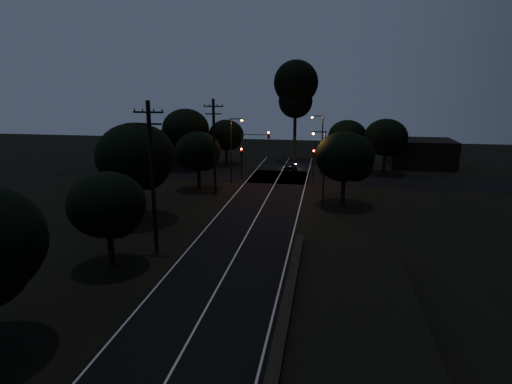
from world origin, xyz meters
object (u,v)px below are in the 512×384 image
(signal_mast, at_px, (254,146))
(car, at_px, (290,167))
(signal_right, at_px, (314,160))
(streetlight_b, at_px, (321,141))
(tall_pine, at_px, (296,89))
(utility_pole_mid, at_px, (152,176))
(signal_left, at_px, (242,157))
(streetlight_a, at_px, (233,146))
(streetlight_c, at_px, (323,162))
(utility_pole_far, at_px, (214,145))

(signal_mast, height_order, car, signal_mast)
(signal_right, bearing_deg, car, 119.88)
(signal_mast, xyz_separation_m, streetlight_b, (8.22, 4.01, 0.30))
(tall_pine, bearing_deg, signal_right, -76.51)
(utility_pole_mid, distance_m, signal_mast, 25.22)
(tall_pine, relative_size, signal_left, 3.80)
(tall_pine, height_order, signal_right, tall_pine)
(utility_pole_mid, height_order, streetlight_a, utility_pole_mid)
(signal_right, distance_m, streetlight_c, 10.18)
(utility_pole_mid, bearing_deg, signal_left, 86.79)
(utility_pole_mid, height_order, streetlight_c, utility_pole_mid)
(utility_pole_far, height_order, streetlight_c, utility_pole_far)
(streetlight_c, bearing_deg, streetlight_b, 92.14)
(signal_right, distance_m, car, 7.26)
(utility_pole_mid, relative_size, utility_pole_far, 1.05)
(utility_pole_far, relative_size, signal_right, 2.56)
(tall_pine, bearing_deg, streetlight_b, -68.62)
(utility_pole_far, relative_size, car, 2.65)
(utility_pole_mid, distance_m, signal_left, 25.19)
(signal_left, height_order, streetlight_a, streetlight_a)
(signal_right, bearing_deg, signal_left, 180.00)
(signal_mast, bearing_deg, streetlight_a, -140.23)
(utility_pole_mid, xyz_separation_m, signal_mast, (3.09, 24.99, -1.40))
(car, bearing_deg, utility_pole_mid, 79.30)
(tall_pine, xyz_separation_m, car, (0.15, -9.00, -10.58))
(streetlight_c, relative_size, car, 1.89)
(tall_pine, bearing_deg, car, -89.07)
(car, bearing_deg, signal_mast, 58.24)
(utility_pole_mid, height_order, signal_right, utility_pole_mid)
(utility_pole_far, height_order, signal_mast, utility_pole_far)
(signal_mast, height_order, streetlight_a, streetlight_a)
(utility_pole_far, distance_m, streetlight_c, 12.05)
(signal_right, height_order, streetlight_b, streetlight_b)
(signal_mast, bearing_deg, tall_pine, 75.38)
(signal_mast, xyz_separation_m, car, (4.06, 6.01, -3.67))
(utility_pole_far, distance_m, signal_left, 8.53)
(tall_pine, xyz_separation_m, streetlight_c, (4.83, -25.00, -6.90))
(signal_left, distance_m, car, 8.59)
(utility_pole_mid, height_order, signal_left, utility_pole_mid)
(signal_right, bearing_deg, signal_mast, 179.97)
(utility_pole_far, xyz_separation_m, streetlight_c, (11.83, -2.00, -1.13))
(utility_pole_mid, height_order, tall_pine, tall_pine)
(streetlight_b, bearing_deg, signal_left, -157.95)
(utility_pole_mid, distance_m, car, 32.21)
(signal_left, relative_size, streetlight_c, 0.55)
(signal_right, bearing_deg, streetlight_c, -82.98)
(streetlight_b, bearing_deg, streetlight_c, -87.86)
(utility_pole_mid, height_order, streetlight_b, utility_pole_mid)
(tall_pine, relative_size, streetlight_c, 2.08)
(utility_pole_mid, distance_m, signal_right, 27.30)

